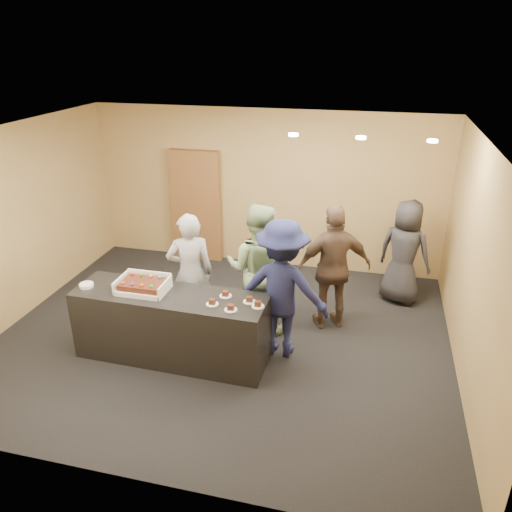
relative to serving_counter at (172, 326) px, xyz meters
name	(u,v)px	position (x,y,z in m)	size (l,w,h in m)	color
room	(221,245)	(0.48, 0.60, 0.90)	(6.04, 6.00, 2.70)	black
serving_counter	(172,326)	(0.00, 0.00, 0.00)	(2.40, 0.70, 0.90)	black
storage_cabinet	(196,206)	(-0.75, 3.01, 0.54)	(0.90, 0.15, 1.98)	brown
cake_box	(144,287)	(-0.34, 0.02, 0.49)	(0.61, 0.42, 0.18)	white
sheet_cake	(143,284)	(-0.34, 0.00, 0.55)	(0.51, 0.35, 0.11)	#3A180D
plate_stack	(86,285)	(-1.07, -0.07, 0.47)	(0.17, 0.17, 0.04)	white
slice_a	(212,303)	(0.59, -0.11, 0.47)	(0.15, 0.15, 0.07)	white
slice_b	(226,294)	(0.68, 0.12, 0.47)	(0.15, 0.15, 0.07)	white
slice_c	(231,308)	(0.83, -0.19, 0.47)	(0.15, 0.15, 0.07)	white
slice_d	(249,300)	(0.99, 0.05, 0.47)	(0.15, 0.15, 0.07)	white
slice_e	(258,305)	(1.11, -0.03, 0.47)	(0.15, 0.15, 0.07)	white
person_server_grey	(190,274)	(0.01, 0.70, 0.40)	(0.62, 0.41, 1.70)	#A3A3A8
person_sage_man	(258,268)	(0.87, 0.96, 0.45)	(0.88, 0.68, 1.81)	#8BA676
person_navy_man	(282,289)	(1.30, 0.45, 0.45)	(1.17, 0.67, 1.81)	#181C44
person_brown_extra	(334,268)	(1.86, 1.24, 0.44)	(1.04, 0.43, 1.77)	brown
person_dark_suit	(404,252)	(2.82, 2.23, 0.35)	(0.79, 0.51, 1.61)	#2A292E
ceiling_spotlights	(361,138)	(2.08, 1.10, 2.22)	(1.72, 0.12, 0.03)	#FFEAC6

